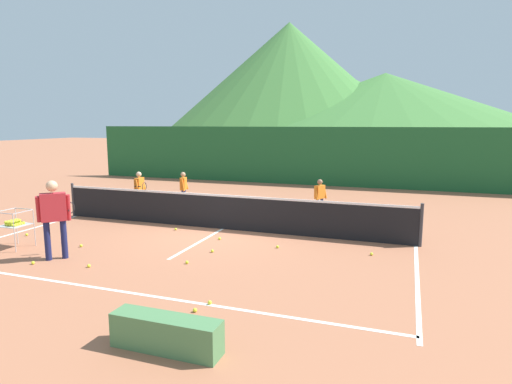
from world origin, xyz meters
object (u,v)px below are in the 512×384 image
at_px(tennis_ball_2, 372,254).
at_px(courtside_bench, 166,333).
at_px(instructor, 54,212).
at_px(student_2, 320,194).
at_px(student_0, 140,187).
at_px(tennis_ball_8, 220,239).
at_px(tennis_ball_4, 212,251).
at_px(tennis_ball_5, 187,262).
at_px(tennis_net, 222,211).
at_px(ball_cart, 14,223).
at_px(tennis_ball_10, 33,263).
at_px(tennis_ball_6, 81,246).
at_px(tennis_ball_7, 27,235).
at_px(tennis_ball_1, 176,229).
at_px(tennis_ball_3, 89,266).
at_px(student_1, 184,186).
at_px(tennis_ball_0, 195,310).
at_px(tennis_ball_11, 210,302).
at_px(tennis_ball_9, 277,247).

height_order(tennis_ball_2, courtside_bench, courtside_bench).
xyz_separation_m(instructor, student_2, (4.54, 6.13, -0.32)).
bearing_deg(student_0, tennis_ball_8, -31.93).
height_order(tennis_ball_4, tennis_ball_5, same).
height_order(tennis_net, ball_cart, tennis_net).
relative_size(instructor, ball_cart, 1.92).
relative_size(student_0, tennis_ball_10, 19.34).
xyz_separation_m(tennis_ball_6, tennis_ball_7, (-2.08, 0.35, 0.00)).
bearing_deg(tennis_ball_1, ball_cart, -134.63).
distance_m(ball_cart, tennis_ball_1, 3.90).
distance_m(tennis_net, tennis_ball_6, 3.73).
bearing_deg(tennis_ball_3, tennis_ball_5, 26.11).
distance_m(student_1, tennis_ball_0, 8.79).
relative_size(student_0, ball_cart, 1.46).
relative_size(tennis_ball_4, tennis_ball_11, 1.00).
height_order(tennis_net, tennis_ball_5, tennis_net).
height_order(student_1, tennis_ball_7, student_1).
bearing_deg(tennis_ball_10, tennis_net, 58.81).
xyz_separation_m(student_1, courtside_bench, (4.56, -8.73, -0.51)).
height_order(tennis_ball_6, tennis_ball_8, same).
xyz_separation_m(student_1, tennis_ball_10, (0.10, -6.65, -0.71)).
xyz_separation_m(tennis_net, tennis_ball_1, (-1.16, -0.57, -0.47)).
relative_size(ball_cart, tennis_ball_1, 13.22).
bearing_deg(tennis_net, student_0, 158.22).
bearing_deg(tennis_ball_8, student_2, 62.39).
bearing_deg(instructor, student_0, 105.15).
bearing_deg(student_2, tennis_ball_9, -93.82).
xyz_separation_m(tennis_net, tennis_ball_10, (-2.50, -4.13, -0.47)).
relative_size(student_0, tennis_ball_4, 19.34).
bearing_deg(tennis_ball_8, tennis_ball_5, -86.09).
xyz_separation_m(tennis_ball_0, tennis_ball_2, (2.36, 3.95, 0.00)).
distance_m(tennis_ball_5, tennis_ball_7, 5.10).
distance_m(student_0, tennis_ball_0, 8.56).
xyz_separation_m(tennis_ball_2, tennis_ball_3, (-5.40, -2.78, 0.00)).
xyz_separation_m(instructor, tennis_ball_2, (6.43, 2.55, -1.00)).
xyz_separation_m(student_1, tennis_ball_3, (1.34, -6.42, -0.71)).
distance_m(tennis_ball_5, tennis_ball_6, 3.00).
height_order(tennis_net, tennis_ball_4, tennis_net).
bearing_deg(student_2, courtside_bench, -91.83).
distance_m(tennis_ball_2, tennis_ball_6, 6.80).
bearing_deg(tennis_ball_7, instructor, -29.41).
relative_size(tennis_ball_0, courtside_bench, 0.05).
bearing_deg(tennis_ball_0, tennis_ball_1, 123.12).
bearing_deg(tennis_ball_9, tennis_ball_0, -93.17).
relative_size(tennis_ball_2, courtside_bench, 0.05).
height_order(tennis_ball_8, courtside_bench, courtside_bench).
xyz_separation_m(student_2, courtside_bench, (-0.28, -8.67, -0.49)).
distance_m(tennis_ball_5, tennis_ball_10, 3.22).
xyz_separation_m(tennis_ball_10, tennis_ball_11, (4.37, -0.60, 0.00)).
relative_size(tennis_net, tennis_ball_5, 153.15).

